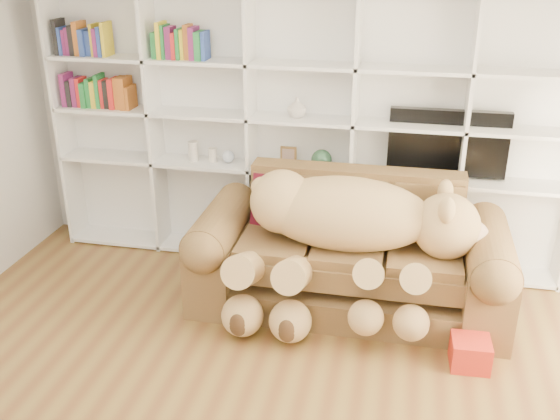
% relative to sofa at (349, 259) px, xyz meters
% --- Properties ---
extents(wall_back, '(5.00, 0.02, 2.70)m').
position_rel_sofa_xyz_m(wall_back, '(-0.51, 0.86, 0.97)').
color(wall_back, silver).
rests_on(wall_back, floor).
extents(bookshelf, '(4.43, 0.35, 2.40)m').
position_rel_sofa_xyz_m(bookshelf, '(-0.75, 0.73, 0.93)').
color(bookshelf, white).
rests_on(bookshelf, floor).
extents(sofa, '(2.40, 1.04, 1.01)m').
position_rel_sofa_xyz_m(sofa, '(0.00, 0.00, 0.00)').
color(sofa, brown).
rests_on(sofa, floor).
extents(teddy_bear, '(1.87, 1.00, 1.08)m').
position_rel_sofa_xyz_m(teddy_bear, '(-0.02, -0.20, 0.33)').
color(teddy_bear, tan).
rests_on(teddy_bear, sofa).
extents(throw_pillow, '(0.48, 0.31, 0.47)m').
position_rel_sofa_xyz_m(throw_pillow, '(-0.59, 0.17, 0.36)').
color(throw_pillow, '#4E0D19').
rests_on(throw_pillow, sofa).
extents(gift_box, '(0.27, 0.25, 0.21)m').
position_rel_sofa_xyz_m(gift_box, '(0.91, -0.66, -0.28)').
color(gift_box, red).
rests_on(gift_box, floor).
extents(tv, '(0.96, 0.18, 0.57)m').
position_rel_sofa_xyz_m(tv, '(0.69, 0.72, 0.76)').
color(tv, black).
rests_on(tv, bookshelf).
extents(picture_frame, '(0.14, 0.03, 0.18)m').
position_rel_sofa_xyz_m(picture_frame, '(-0.62, 0.67, 0.58)').
color(picture_frame, brown).
rests_on(picture_frame, bookshelf).
extents(green_vase, '(0.18, 0.18, 0.18)m').
position_rel_sofa_xyz_m(green_vase, '(-0.33, 0.67, 0.57)').
color(green_vase, '#2C5639').
rests_on(green_vase, bookshelf).
extents(figurine_tall, '(0.11, 0.11, 0.18)m').
position_rel_sofa_xyz_m(figurine_tall, '(-1.49, 0.67, 0.57)').
color(figurine_tall, silver).
rests_on(figurine_tall, bookshelf).
extents(figurine_short, '(0.09, 0.09, 0.13)m').
position_rel_sofa_xyz_m(figurine_short, '(-1.31, 0.67, 0.55)').
color(figurine_short, silver).
rests_on(figurine_short, bookshelf).
extents(snow_globe, '(0.11, 0.11, 0.11)m').
position_rel_sofa_xyz_m(snow_globe, '(-1.16, 0.67, 0.54)').
color(snow_globe, white).
rests_on(snow_globe, bookshelf).
extents(shelf_vase, '(0.19, 0.19, 0.17)m').
position_rel_sofa_xyz_m(shelf_vase, '(-0.55, 0.67, 1.02)').
color(shelf_vase, beige).
rests_on(shelf_vase, bookshelf).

